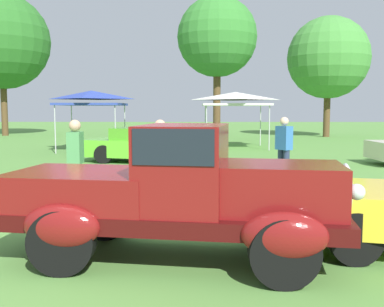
% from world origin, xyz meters
% --- Properties ---
extents(ground_plane, '(120.00, 120.00, 0.00)m').
position_xyz_m(ground_plane, '(0.00, 0.00, 0.00)').
color(ground_plane, '#568C3D').
extents(feature_pickup_truck, '(4.38, 2.27, 1.70)m').
position_xyz_m(feature_pickup_truck, '(0.79, -0.47, 0.86)').
color(feature_pickup_truck, '#400B0B').
rests_on(feature_pickup_truck, ground_plane).
extents(show_car_lime, '(4.72, 2.89, 1.22)m').
position_xyz_m(show_car_lime, '(-0.78, 9.90, 0.60)').
color(show_car_lime, '#60C62D').
rests_on(show_car_lime, ground_plane).
extents(spectator_between_cars, '(0.42, 0.47, 1.69)m').
position_xyz_m(spectator_between_cars, '(3.24, 5.41, 0.91)').
color(spectator_between_cars, '#283351').
rests_on(spectator_between_cars, ground_plane).
extents(spectator_by_row, '(0.25, 0.41, 1.69)m').
position_xyz_m(spectator_by_row, '(-1.28, 2.46, 0.91)').
color(spectator_by_row, '#7F7056').
rests_on(spectator_by_row, ground_plane).
extents(spectator_far_side, '(0.46, 0.37, 1.69)m').
position_xyz_m(spectator_far_side, '(0.32, 2.64, 0.91)').
color(spectator_far_side, '#283351').
rests_on(spectator_far_side, ground_plane).
extents(canopy_tent_left_field, '(2.83, 2.83, 2.71)m').
position_xyz_m(canopy_tent_left_field, '(-3.69, 14.21, 2.42)').
color(canopy_tent_left_field, '#B7B7BC').
rests_on(canopy_tent_left_field, ground_plane).
extents(canopy_tent_center_field, '(3.18, 3.18, 2.71)m').
position_xyz_m(canopy_tent_center_field, '(2.89, 15.98, 2.42)').
color(canopy_tent_center_field, '#B7B7BC').
rests_on(canopy_tent_center_field, ground_plane).
extents(treeline_far_left, '(6.64, 6.64, 9.92)m').
position_xyz_m(treeline_far_left, '(-12.64, 25.92, 6.59)').
color(treeline_far_left, brown).
rests_on(treeline_far_left, ground_plane).
extents(treeline_mid_left, '(4.74, 4.74, 8.53)m').
position_xyz_m(treeline_mid_left, '(2.23, 21.23, 6.12)').
color(treeline_mid_left, brown).
rests_on(treeline_mid_left, ground_plane).
extents(treeline_center, '(5.47, 5.47, 8.05)m').
position_xyz_m(treeline_center, '(9.85, 24.75, 5.30)').
color(treeline_center, brown).
rests_on(treeline_center, ground_plane).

